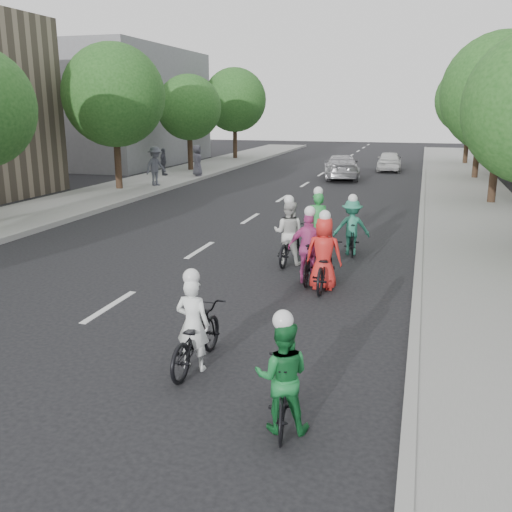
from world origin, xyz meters
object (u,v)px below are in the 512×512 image
at_px(follow_car_trail, 389,161).
at_px(spectator_1, 163,162).
at_px(cyclist_3, 195,334).
at_px(spectator_2, 197,161).
at_px(cyclist_1, 352,231).
at_px(spectator_0, 156,166).
at_px(follow_car_lead, 341,167).
at_px(cyclist_4, 289,239).
at_px(cyclist_6, 283,384).
at_px(cyclist_5, 324,261).
at_px(cyclist_2, 309,255).
at_px(cyclist_0, 318,231).

height_order(follow_car_trail, spectator_1, spectator_1).
height_order(cyclist_3, spectator_2, spectator_2).
relative_size(cyclist_1, spectator_0, 0.88).
height_order(follow_car_lead, spectator_2, spectator_2).
distance_m(cyclist_4, follow_car_trail, 23.81).
bearing_deg(cyclist_1, cyclist_6, 81.10).
height_order(follow_car_lead, follow_car_trail, follow_car_lead).
relative_size(cyclist_1, follow_car_trail, 0.45).
bearing_deg(cyclist_5, cyclist_6, 93.75).
xyz_separation_m(cyclist_1, cyclist_2, (-0.61, -2.94, 0.01)).
distance_m(cyclist_6, spectator_0, 22.85).
bearing_deg(cyclist_3, follow_car_lead, -86.31).
relative_size(cyclist_0, cyclist_4, 1.00).
height_order(spectator_1, spectator_2, spectator_2).
distance_m(cyclist_5, cyclist_6, 5.93).
height_order(cyclist_4, follow_car_trail, cyclist_4).
bearing_deg(cyclist_1, spectator_2, -65.36).
height_order(follow_car_trail, spectator_0, spectator_0).
distance_m(follow_car_lead, spectator_0, 10.72).
xyz_separation_m(cyclist_1, cyclist_6, (0.28, -9.19, -0.06)).
bearing_deg(cyclist_6, spectator_1, -71.56).
relative_size(cyclist_1, cyclist_2, 0.93).
distance_m(follow_car_lead, spectator_1, 10.24).
bearing_deg(spectator_1, cyclist_3, -162.42).
bearing_deg(cyclist_4, cyclist_6, 104.57).
xyz_separation_m(cyclist_2, cyclist_5, (0.40, -0.34, -0.04)).
height_order(cyclist_1, spectator_1, spectator_1).
bearing_deg(cyclist_4, cyclist_1, -133.73).
xyz_separation_m(cyclist_2, spectator_0, (-10.49, 13.56, 0.45)).
bearing_deg(cyclist_5, follow_car_lead, -84.05).
height_order(cyclist_2, cyclist_4, cyclist_2).
bearing_deg(spectator_1, cyclist_4, -154.07).
distance_m(follow_car_trail, spectator_1, 14.45).
relative_size(cyclist_3, cyclist_4, 0.98).
bearing_deg(follow_car_trail, follow_car_lead, 62.42).
bearing_deg(follow_car_trail, cyclist_4, 84.78).
bearing_deg(spectator_1, cyclist_6, -160.39).
relative_size(cyclist_6, follow_car_lead, 0.34).
bearing_deg(spectator_2, cyclist_6, -171.21).
xyz_separation_m(cyclist_0, cyclist_2, (0.30, -2.70, 0.01)).
bearing_deg(cyclist_1, cyclist_4, 33.61).
xyz_separation_m(cyclist_3, follow_car_trail, (1.10, 30.23, 0.09)).
height_order(cyclist_4, spectator_2, spectator_2).
bearing_deg(follow_car_trail, cyclist_1, 88.33).
height_order(cyclist_0, spectator_0, spectator_0).
bearing_deg(spectator_2, cyclist_2, -166.33).
distance_m(cyclist_3, spectator_0, 20.86).
relative_size(spectator_1, spectator_2, 0.89).
distance_m(cyclist_2, cyclist_4, 1.74).
relative_size(cyclist_5, follow_car_lead, 0.40).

